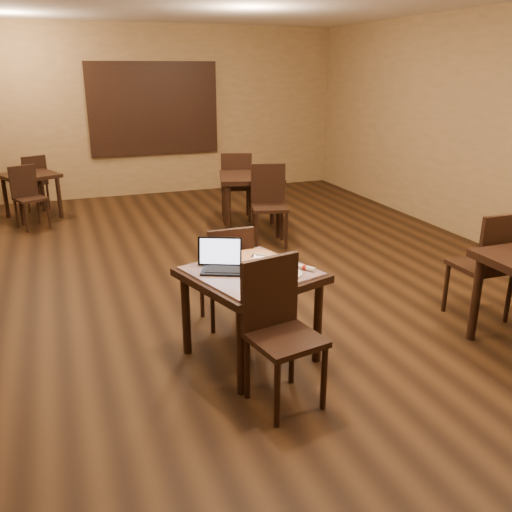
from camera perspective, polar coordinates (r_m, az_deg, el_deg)
name	(u,v)px	position (r m, az deg, el deg)	size (l,w,h in m)	color
ground	(200,293)	(5.79, -5.91, -3.87)	(10.00, 10.00, 0.00)	black
wall_back	(126,112)	(10.28, -13.53, 14.48)	(8.00, 0.02, 3.00)	#97764D
mural	(154,109)	(10.32, -10.69, 14.96)	(2.34, 0.05, 1.64)	#276190
tiled_table	(251,282)	(4.27, -0.54, -2.79)	(1.16, 1.16, 0.76)	black
chair_main_near	(278,323)	(3.78, 2.37, -7.10)	(0.53, 0.53, 1.04)	black
chair_main_far	(228,271)	(4.86, -2.99, -1.55)	(0.42, 0.42, 0.96)	black
laptop	(222,261)	(4.25, -3.57, -0.58)	(0.42, 0.40, 0.24)	black
plate	(286,274)	(4.15, 3.15, -1.85)	(0.25, 0.25, 0.01)	white
pizza_slice	(286,272)	(4.15, 3.16, -1.66)	(0.19, 0.19, 0.02)	beige
pizza_pan	(255,258)	(4.49, -0.14, -0.25)	(0.38, 0.38, 0.01)	silver
pizza_whole	(255,257)	(4.48, -0.14, -0.07)	(0.36, 0.36, 0.03)	beige
spatula	(258,256)	(4.47, 0.18, -0.02)	(0.11, 0.25, 0.01)	silver
napkin_roll	(305,268)	(4.25, 5.17, -1.22)	(0.13, 0.17, 0.04)	white
other_table_a	(251,185)	(7.78, -0.49, 7.50)	(1.07, 1.07, 0.82)	black
other_table_a_chair_near	(269,200)	(7.24, 1.37, 5.93)	(0.56, 0.56, 1.06)	black
other_table_a_chair_far	(236,182)	(8.36, -2.10, 7.74)	(0.56, 0.56, 1.06)	black
other_table_b	(30,181)	(9.21, -22.68, 7.26)	(0.99, 0.99, 0.70)	black
other_table_b_chair_near	(28,193)	(8.70, -22.91, 6.12)	(0.52, 0.52, 0.91)	black
other_table_b_chair_far	(34,179)	(9.75, -22.37, 7.46)	(0.52, 0.52, 0.91)	black
other_table_c_chair_far	(489,261)	(5.37, 23.31, -0.47)	(0.46, 0.46, 1.06)	black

